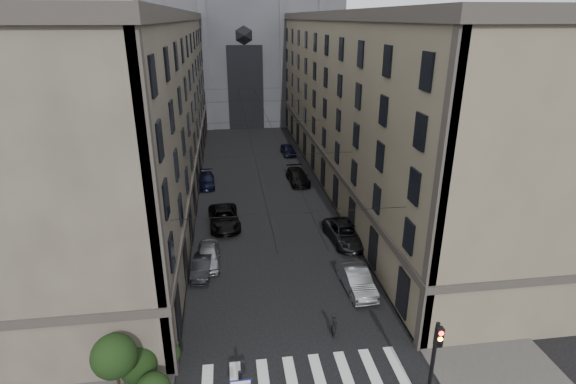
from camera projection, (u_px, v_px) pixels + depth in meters
name	position (u px, v px, depth m)	size (l,w,h in m)	color
sidewalk_left	(169.00, 186.00, 51.66)	(7.00, 80.00, 0.15)	#383533
sidewalk_right	(346.00, 178.00, 54.36)	(7.00, 80.00, 0.15)	#383533
zebra_crossing	(305.00, 376.00, 24.43)	(11.00, 3.20, 0.01)	beige
building_left	(132.00, 107.00, 47.92)	(13.60, 60.60, 18.85)	#4A4439
building_right	(375.00, 101.00, 51.37)	(13.60, 60.60, 18.85)	brown
gothic_tower	(241.00, 20.00, 82.53)	(35.00, 23.00, 58.00)	#2D2D33
traffic_light_right	(434.00, 358.00, 21.11)	(0.34, 0.50, 5.20)	black
shrub_cluster	(135.00, 366.00, 22.66)	(3.90, 4.40, 3.90)	black
tram_wires	(258.00, 123.00, 50.07)	(14.00, 60.00, 0.43)	black
car_left_near	(208.00, 255.00, 35.26)	(1.83, 4.54, 1.55)	gray
car_left_midnear	(202.00, 267.00, 33.88)	(1.36, 3.89, 1.28)	black
car_left_midfar	(224.00, 218.00, 41.73)	(2.73, 5.93, 1.65)	black
car_left_far	(206.00, 180.00, 51.76)	(1.93, 4.74, 1.38)	black
car_right_near	(356.00, 280.00, 31.94)	(1.70, 4.88, 1.61)	gray
car_right_midnear	(346.00, 233.00, 38.78)	(2.70, 5.85, 1.63)	black
car_right_midfar	(298.00, 177.00, 52.70)	(2.18, 5.36, 1.56)	black
car_right_far	(288.00, 150.00, 63.50)	(1.72, 4.28, 1.46)	black
pedestrian	(334.00, 325.00, 27.20)	(0.61, 0.40, 1.67)	black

